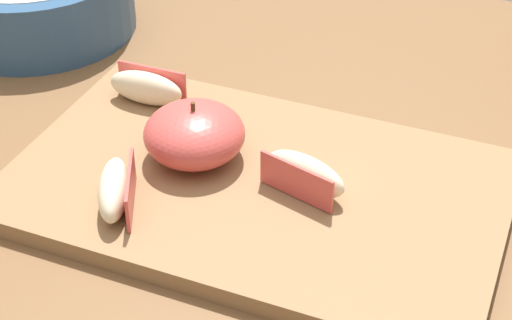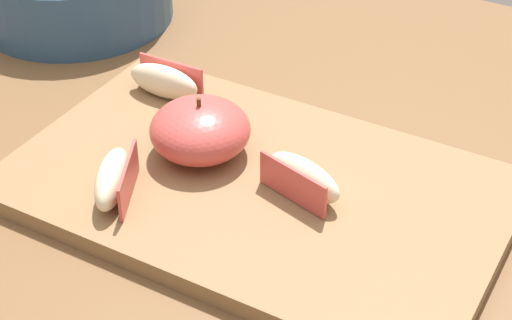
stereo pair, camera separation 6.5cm
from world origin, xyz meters
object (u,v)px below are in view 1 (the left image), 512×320
apple_wedge_middle (305,174)px  apple_half_skin_up (195,133)px  apple_wedge_front (146,87)px  cutting_board (256,188)px  apple_wedge_right (115,189)px

apple_wedge_middle → apple_half_skin_up: bearing=174.7°
apple_half_skin_up → apple_wedge_front: bearing=142.6°
apple_half_skin_up → apple_wedge_middle: 0.10m
apple_half_skin_up → apple_wedge_front: (-0.08, 0.06, -0.01)m
cutting_board → apple_wedge_middle: apple_wedge_middle is taller
apple_wedge_right → cutting_board: bearing=38.7°
apple_wedge_right → apple_wedge_front: (-0.05, 0.14, 0.00)m
cutting_board → apple_half_skin_up: size_ratio=4.72×
apple_half_skin_up → apple_wedge_middle: apple_half_skin_up is taller
apple_wedge_middle → apple_wedge_right: (-0.13, -0.07, 0.00)m
apple_wedge_front → cutting_board: bearing=-27.6°
apple_wedge_middle → apple_wedge_front: same height
cutting_board → apple_wedge_right: apple_wedge_right is taller
apple_wedge_right → apple_wedge_front: size_ratio=1.04×
cutting_board → apple_wedge_front: 0.15m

